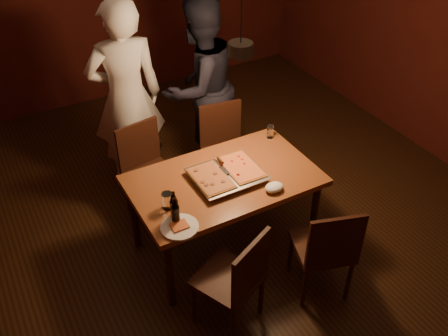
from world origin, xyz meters
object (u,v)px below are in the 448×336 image
pizza_tray (227,176)px  pendant_lamp (241,48)px  dining_table (224,185)px  chair_near_right (328,245)px  beer_bottle_b (174,205)px  beer_bottle_a (175,210)px  chair_near_left (238,275)px  diner_white (126,98)px  chair_far_right (224,141)px  plate_slice (180,227)px  chair_far_left (146,162)px  diner_dark (200,87)px

pizza_tray → pendant_lamp: (0.19, 0.15, 0.99)m
dining_table → chair_near_right: (0.42, -0.84, -0.14)m
pizza_tray → pendant_lamp: bearing=39.6°
dining_table → beer_bottle_b: bearing=-156.8°
beer_bottle_a → beer_bottle_b: (0.02, 0.06, 0.00)m
chair_near_left → diner_white: bearing=65.7°
chair_far_right → pizza_tray: chair_far_right is taller
pizza_tray → beer_bottle_a: bearing=-153.2°
dining_table → pizza_tray: size_ratio=2.73×
plate_slice → pendant_lamp: 1.35m
dining_table → chair_near_left: chair_near_left is taller
plate_slice → diner_white: diner_white is taller
pizza_tray → beer_bottle_b: bearing=-157.4°
chair_far_right → chair_near_right: size_ratio=0.92×
dining_table → pizza_tray: (0.02, -0.02, 0.10)m
diner_white → plate_slice: bearing=89.4°
chair_far_left → pizza_tray: 0.93m
beer_bottle_a → plate_slice: beer_bottle_a is taller
dining_table → beer_bottle_a: bearing=-152.6°
dining_table → chair_far_right: 0.87m
chair_far_left → beer_bottle_b: bearing=71.6°
dining_table → beer_bottle_a: beer_bottle_a is taller
pizza_tray → chair_near_left: bearing=-112.5°
plate_slice → diner_dark: bearing=58.6°
chair_far_left → plate_slice: chair_far_left is taller
chair_far_right → diner_dark: (-0.01, 0.48, 0.36)m
pizza_tray → diner_dark: size_ratio=0.31×
pizza_tray → plate_slice: 0.66m
pendant_lamp → beer_bottle_a: bearing=-151.1°
chair_far_left → chair_far_right: bearing=167.4°
plate_slice → pendant_lamp: (0.77, 0.49, 1.00)m
dining_table → chair_far_left: 0.89m
chair_near_left → plate_slice: (-0.24, 0.41, 0.22)m
chair_near_right → diner_white: (-0.75, 2.11, 0.42)m
beer_bottle_b → dining_table: bearing=23.2°
dining_table → beer_bottle_b: size_ratio=6.41×
chair_near_right → pendant_lamp: 1.58m
dining_table → chair_far_right: bearing=61.0°
pendant_lamp → chair_far_left: bearing=132.0°
dining_table → plate_slice: size_ratio=5.45×
beer_bottle_a → diner_dark: diner_dark is taller
chair_near_left → beer_bottle_b: bearing=87.8°
beer_bottle_a → diner_dark: (0.96, 1.51, 0.03)m
chair_near_right → diner_dark: diner_dark is taller
chair_near_right → pendant_lamp: bearing=119.5°
plate_slice → diner_dark: size_ratio=0.15×
beer_bottle_b → plate_slice: beer_bottle_b is taller
beer_bottle_a → pendant_lamp: size_ratio=0.21×
beer_bottle_b → plate_slice: (-0.02, -0.12, -0.11)m
chair_far_left → chair_near_right: 1.81m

